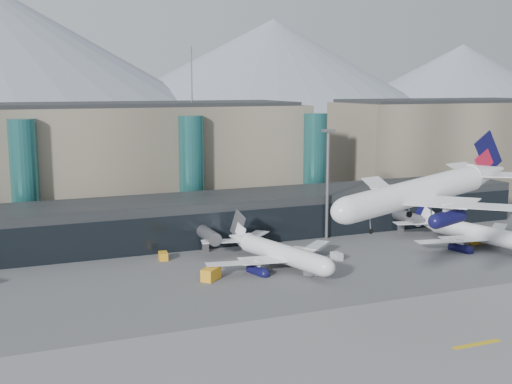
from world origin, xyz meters
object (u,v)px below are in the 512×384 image
Objects in this scene: veh_b at (163,256)px; veh_c at (313,269)px; lightmast_mid at (328,178)px; hero_jet at (431,183)px; jet_parked_right at (466,226)px; veh_e at (477,240)px; jet_parked_mid at (272,245)px; veh_h at (211,274)px; veh_g at (337,256)px.

veh_c is (24.06, -20.65, 0.25)m from veh_b.
hero_jet is at bearing -102.52° from lightmast_mid.
jet_parked_right is at bearing 36.44° from veh_c.
veh_c is 1.20× the size of veh_e.
jet_parked_right is 10.78× the size of veh_e.
jet_parked_mid is 15.55m from veh_h.
jet_parked_mid is at bearing 96.10° from hero_jet.
lightmast_mid is at bearing 152.47° from veh_g.
lightmast_mid reaches higher than veh_e.
veh_h is at bearing 92.75° from jet_parked_mid.
veh_c is at bearing -123.03° from lightmast_mid.
veh_h is at bearing -176.84° from veh_e.
jet_parked_mid is 11.96× the size of veh_b.
jet_parked_mid is 10.53× the size of veh_e.
veh_c is (4.71, -8.85, -2.97)m from jet_parked_mid.
hero_jet reaches higher than veh_b.
veh_h is (-14.45, -4.97, -2.88)m from jet_parked_mid.
veh_h reaches higher than veh_c.
lightmast_mid is 6.23× the size of veh_h.
jet_parked_right is (47.40, -0.68, 0.10)m from jet_parked_mid.
veh_e is 0.76× the size of veh_h.
veh_c is at bearing 86.21° from jet_parked_right.
veh_g is at bearing 76.94° from jet_parked_right.
veh_e reaches higher than veh_b.
jet_parked_right reaches higher than jet_parked_mid.
lightmast_mid reaches higher than veh_g.
lightmast_mid is 0.76× the size of jet_parked_right.
hero_jet is at bearing -138.41° from veh_e.
jet_parked_mid is at bearing -24.71° from veh_h.
lightmast_mid is at bearing 82.58° from veh_c.
hero_jet reaches higher than veh_e.
hero_jet is at bearing -98.74° from veh_h.
veh_b is 70.68m from veh_e.
veh_b is at bearing 112.55° from hero_jet.
jet_parked_mid reaches higher than veh_c.
jet_parked_right is (38.67, 37.44, -17.51)m from hero_jet.
jet_parked_right is at bearing -93.85° from veh_b.
hero_jet reaches higher than veh_h.
jet_parked_mid is at bearing -114.64° from veh_b.
veh_c is at bearing -170.69° from veh_e.
veh_b is 0.73× the size of veh_c.
lightmast_mid is 0.76× the size of hero_jet.
veh_b is (-40.03, -3.91, -13.62)m from lightmast_mid.
veh_e is at bearing -119.61° from jet_parked_right.
jet_parked_right is 4.26m from veh_e.
veh_b is (-28.08, 49.92, -20.82)m from hero_jet.
veh_h reaches higher than veh_e.
jet_parked_mid is 22.89m from veh_b.
jet_parked_right is 43.57m from veh_c.
veh_b is 0.67× the size of veh_h.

